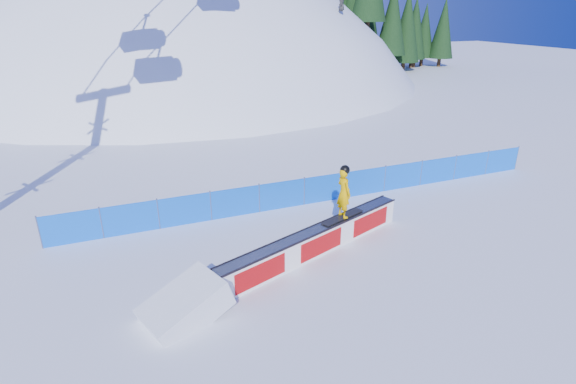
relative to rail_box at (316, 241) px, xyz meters
name	(u,v)px	position (x,y,z in m)	size (l,w,h in m)	color
ground	(382,249)	(2.31, -0.57, -0.47)	(160.00, 160.00, 0.00)	white
snow_hill	(192,221)	(2.31, 41.43, -18.47)	(64.00, 64.00, 64.00)	white
safety_fence	(325,188)	(2.31, 3.93, 0.13)	(22.05, 0.05, 1.30)	blue
rail_box	(316,241)	(0.00, 0.00, 0.00)	(7.74, 3.27, 0.96)	white
snow_ramp	(186,316)	(-4.72, -1.71, -0.47)	(2.19, 1.46, 0.82)	white
snowboarder	(344,192)	(1.23, 0.44, 1.44)	(1.86, 0.95, 1.94)	black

